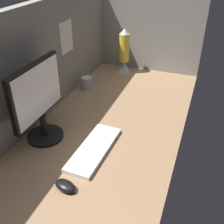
% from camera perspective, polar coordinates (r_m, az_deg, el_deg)
% --- Properties ---
extents(ground_plane, '(1.80, 0.80, 0.03)m').
position_cam_1_polar(ground_plane, '(1.45, -1.78, -3.88)').
color(ground_plane, '#8C6B4C').
extents(cubicle_wall_back, '(1.80, 0.06, 0.60)m').
position_cam_1_polar(cubicle_wall_back, '(1.46, -15.94, 9.44)').
color(cubicle_wall_back, gray).
rests_on(cubicle_wall_back, ground_plane).
extents(cubicle_wall_side, '(0.05, 0.80, 0.60)m').
position_cam_1_polar(cubicle_wall_side, '(2.08, 7.55, 16.89)').
color(cubicle_wall_side, gray).
rests_on(cubicle_wall_side, ground_plane).
extents(monitor, '(0.37, 0.18, 0.39)m').
position_cam_1_polar(monitor, '(1.30, -15.21, 2.41)').
color(monitor, black).
rests_on(monitor, ground_plane).
extents(keyboard, '(0.37, 0.14, 0.02)m').
position_cam_1_polar(keyboard, '(1.29, -3.80, -7.79)').
color(keyboard, silver).
rests_on(keyboard, ground_plane).
extents(mouse, '(0.08, 0.11, 0.03)m').
position_cam_1_polar(mouse, '(1.12, -9.87, -15.09)').
color(mouse, black).
rests_on(mouse, ground_plane).
extents(mug_steel, '(0.07, 0.07, 0.09)m').
position_cam_1_polar(mug_steel, '(1.82, -5.35, 6.07)').
color(mug_steel, '#B2B2B7').
rests_on(mug_steel, ground_plane).
extents(lava_lamp, '(0.10, 0.10, 0.33)m').
position_cam_1_polar(lava_lamp, '(2.03, 2.55, 11.98)').
color(lava_lamp, '#A5A5AD').
rests_on(lava_lamp, ground_plane).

